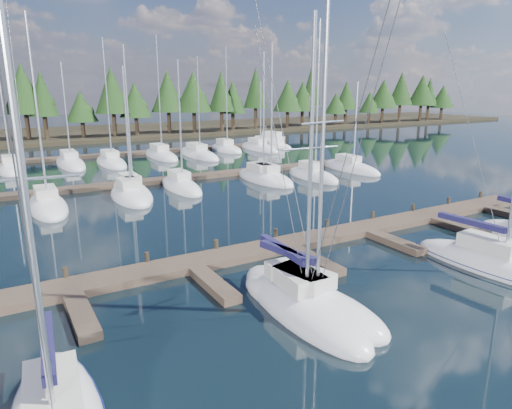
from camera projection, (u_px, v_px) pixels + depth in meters
ground at (203, 204)px, 37.12m from camera, size 260.00×260.00×0.00m
far_shore at (76, 134)px, 87.25m from camera, size 220.00×30.00×0.60m
main_dock at (291, 248)px, 26.49m from camera, size 44.00×6.13×0.90m
back_docks at (136, 166)px, 53.46m from camera, size 50.00×21.80×0.40m
front_sailboat_2 at (300, 303)px, 19.62m from camera, size 3.24×9.07×12.76m
front_sailboat_3 at (309, 303)px, 19.61m from camera, size 4.38×8.20×14.52m
front_sailboat_4 at (494, 265)px, 23.74m from camera, size 3.35×9.54×13.05m
back_sailboat_rows at (153, 171)px, 50.06m from camera, size 42.77×31.16×16.55m
motor_yacht_right at (270, 144)px, 71.29m from camera, size 5.44×8.32×3.94m
tree_line at (83, 96)px, 77.27m from camera, size 185.65×12.10×14.11m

